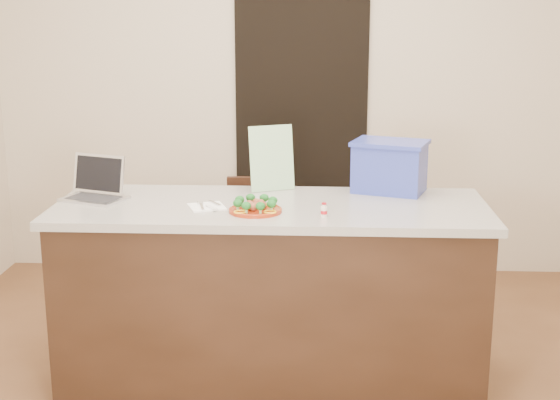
# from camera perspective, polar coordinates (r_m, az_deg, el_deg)

# --- Properties ---
(room_shell) EXTENTS (4.00, 4.00, 4.00)m
(room_shell) POSITION_cam_1_polar(r_m,az_deg,el_deg) (3.35, -0.98, 10.29)
(room_shell) COLOR white
(room_shell) RESTS_ON ground
(doorway) EXTENTS (0.90, 0.02, 2.00)m
(doorway) POSITION_cam_1_polar(r_m,az_deg,el_deg) (5.38, 1.56, 5.09)
(doorway) COLOR black
(doorway) RESTS_ON ground
(island) EXTENTS (2.06, 0.76, 0.92)m
(island) POSITION_cam_1_polar(r_m,az_deg,el_deg) (3.85, -0.65, -6.93)
(island) COLOR black
(island) RESTS_ON ground
(plate) EXTENTS (0.24, 0.24, 0.02)m
(plate) POSITION_cam_1_polar(r_m,az_deg,el_deg) (3.57, -1.81, -0.73)
(plate) COLOR maroon
(plate) RESTS_ON island
(meatballs) EXTENTS (0.10, 0.10, 0.04)m
(meatballs) POSITION_cam_1_polar(r_m,az_deg,el_deg) (3.57, -1.85, -0.36)
(meatballs) COLOR brown
(meatballs) RESTS_ON plate
(broccoli) EXTENTS (0.20, 0.20, 0.04)m
(broccoli) POSITION_cam_1_polar(r_m,az_deg,el_deg) (3.56, -1.82, -0.13)
(broccoli) COLOR #144C1B
(broccoli) RESTS_ON plate
(pepper_rings) EXTENTS (0.20, 0.20, 0.01)m
(pepper_rings) POSITION_cam_1_polar(r_m,az_deg,el_deg) (3.57, -1.81, -0.59)
(pepper_rings) COLOR gold
(pepper_rings) RESTS_ON plate
(napkin) EXTENTS (0.20, 0.20, 0.01)m
(napkin) POSITION_cam_1_polar(r_m,az_deg,el_deg) (3.66, -5.38, -0.49)
(napkin) COLOR white
(napkin) RESTS_ON island
(fork) EXTENTS (0.04, 0.16, 0.00)m
(fork) POSITION_cam_1_polar(r_m,az_deg,el_deg) (3.68, -5.67, -0.35)
(fork) COLOR silver
(fork) RESTS_ON napkin
(knife) EXTENTS (0.08, 0.19, 0.01)m
(knife) POSITION_cam_1_polar(r_m,az_deg,el_deg) (3.64, -4.95, -0.45)
(knife) COLOR white
(knife) RESTS_ON napkin
(yogurt_bottle) EXTENTS (0.03, 0.03, 0.06)m
(yogurt_bottle) POSITION_cam_1_polar(r_m,az_deg,el_deg) (3.49, 3.24, -0.80)
(yogurt_bottle) COLOR beige
(yogurt_bottle) RESTS_ON island
(laptop) EXTENTS (0.34, 0.32, 0.21)m
(laptop) POSITION_cam_1_polar(r_m,az_deg,el_deg) (3.92, -13.29, 0.95)
(laptop) COLOR #BDBCC2
(laptop) RESTS_ON island
(leaflet) EXTENTS (0.23, 0.14, 0.33)m
(leaflet) POSITION_cam_1_polar(r_m,az_deg,el_deg) (3.95, -0.61, 3.08)
(leaflet) COLOR white
(leaflet) RESTS_ON island
(blue_box) EXTENTS (0.42, 0.36, 0.26)m
(blue_box) POSITION_cam_1_polar(r_m,az_deg,el_deg) (3.97, 8.02, 2.47)
(blue_box) COLOR #2C3AA0
(blue_box) RESTS_ON island
(chair) EXTENTS (0.39, 0.39, 0.87)m
(chair) POSITION_cam_1_polar(r_m,az_deg,el_deg) (4.53, -1.53, -3.22)
(chair) COLOR #351B10
(chair) RESTS_ON ground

